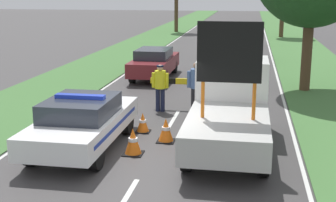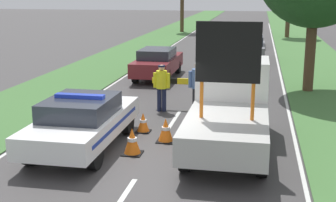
{
  "view_description": "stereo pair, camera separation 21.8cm",
  "coord_description": "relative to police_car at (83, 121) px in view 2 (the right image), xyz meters",
  "views": [
    {
      "loc": [
        2.4,
        -10.97,
        4.21
      ],
      "look_at": [
        0.16,
        1.72,
        1.1
      ],
      "focal_mm": 50.0,
      "sensor_mm": 36.0,
      "label": 1
    },
    {
      "loc": [
        2.61,
        -10.93,
        4.21
      ],
      "look_at": [
        0.16,
        1.72,
        1.1
      ],
      "focal_mm": 50.0,
      "sensor_mm": 36.0,
      "label": 2
    }
  ],
  "objects": [
    {
      "name": "work_truck",
      "position": [
        3.85,
        1.05,
        0.35
      ],
      "size": [
        2.02,
        5.22,
        3.47
      ],
      "rotation": [
        0.0,
        0.0,
        3.08
      ],
      "color": "white",
      "rests_on": "ground"
    },
    {
      "name": "queued_car_van_white",
      "position": [
        3.94,
        24.04,
        0.06
      ],
      "size": [
        1.74,
        4.32,
        1.52
      ],
      "rotation": [
        0.0,
        0.0,
        3.14
      ],
      "color": "silver",
      "rests_on": "ground"
    },
    {
      "name": "grass_verge_right",
      "position": [
        7.77,
        19.55,
        -0.73
      ],
      "size": [
        3.97,
        120.0,
        0.03
      ],
      "color": "#427038",
      "rests_on": "ground"
    },
    {
      "name": "queued_car_suv_grey",
      "position": [
        4.03,
        16.96,
        0.02
      ],
      "size": [
        1.76,
        4.24,
        1.46
      ],
      "rotation": [
        0.0,
        0.0,
        3.14
      ],
      "color": "slate",
      "rests_on": "ground"
    },
    {
      "name": "pedestrian_civilian",
      "position": [
        2.56,
        4.16,
        0.29
      ],
      "size": [
        0.64,
        0.41,
        1.78
      ],
      "rotation": [
        0.0,
        0.0,
        0.2
      ],
      "color": "#232326",
      "rests_on": "ground"
    },
    {
      "name": "police_car",
      "position": [
        0.0,
        0.0,
        0.0
      ],
      "size": [
        1.9,
        4.7,
        1.51
      ],
      "rotation": [
        0.0,
        0.0,
        0.05
      ],
      "color": "white",
      "rests_on": "ground"
    },
    {
      "name": "grass_verge_left",
      "position": [
        -3.91,
        19.55,
        -0.73
      ],
      "size": [
        3.97,
        120.0,
        0.03
      ],
      "color": "#427038",
      "rests_on": "ground"
    },
    {
      "name": "traffic_cone_near_police",
      "position": [
        2.09,
        0.94,
        -0.41
      ],
      "size": [
        0.49,
        0.49,
        0.68
      ],
      "color": "black",
      "rests_on": "ground"
    },
    {
      "name": "ground_plane",
      "position": [
        1.93,
        -0.45,
        -0.75
      ],
      "size": [
        160.0,
        160.0,
        0.0
      ],
      "primitive_type": "plane",
      "color": "#3D3A3A"
    },
    {
      "name": "traffic_cone_centre_front",
      "position": [
        1.43,
        -0.23,
        -0.4
      ],
      "size": [
        0.51,
        0.51,
        0.7
      ],
      "color": "black",
      "rests_on": "ground"
    },
    {
      "name": "police_officer",
      "position": [
        1.29,
        4.21,
        0.23
      ],
      "size": [
        0.59,
        0.38,
        1.65
      ],
      "rotation": [
        0.0,
        0.0,
        3.22
      ],
      "color": "#191E38",
      "rests_on": "ground"
    },
    {
      "name": "queued_car_wagon_maroon",
      "position": [
        -0.17,
        10.33,
        -0.01
      ],
      "size": [
        1.71,
        4.55,
        1.42
      ],
      "rotation": [
        0.0,
        0.0,
        3.14
      ],
      "color": "maroon",
      "rests_on": "ground"
    },
    {
      "name": "road_barrier",
      "position": [
        2.22,
        4.74,
        0.15
      ],
      "size": [
        2.74,
        0.08,
        1.09
      ],
      "rotation": [
        0.0,
        0.0,
        -0.07
      ],
      "color": "black",
      "rests_on": "ground"
    },
    {
      "name": "traffic_cone_near_truck",
      "position": [
        1.24,
        1.71,
        -0.46
      ],
      "size": [
        0.43,
        0.43,
        0.59
      ],
      "color": "black",
      "rests_on": "ground"
    },
    {
      "name": "lane_markings",
      "position": [
        1.93,
        15.67,
        -0.75
      ],
      "size": [
        7.61,
        64.22,
        0.01
      ],
      "color": "silver",
      "rests_on": "ground"
    }
  ]
}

